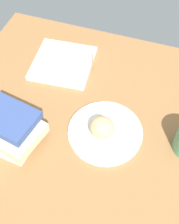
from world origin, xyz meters
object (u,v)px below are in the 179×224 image
(square_plate, at_px, (63,63))
(scone_pastry, at_px, (102,127))
(book_stack, at_px, (7,128))
(round_plate, at_px, (105,132))
(sauce_cup, at_px, (51,56))
(breakfast_wrap, at_px, (72,57))

(square_plate, bearing_deg, scone_pastry, -47.61)
(square_plate, height_order, book_stack, book_stack)
(round_plate, height_order, scone_pastry, scone_pastry)
(sauce_cup, distance_m, breakfast_wrap, 0.09)
(sauce_cup, xyz_separation_m, book_stack, (0.01, -0.34, 0.02))
(square_plate, distance_m, book_stack, 0.35)
(square_plate, relative_size, breakfast_wrap, 1.47)
(round_plate, bearing_deg, square_plate, 134.71)
(scone_pastry, xyz_separation_m, breakfast_wrap, (-0.19, 0.25, 0.00))
(square_plate, height_order, sauce_cup, sauce_cup)
(square_plate, distance_m, breakfast_wrap, 0.06)
(round_plate, distance_m, square_plate, 0.34)
(sauce_cup, distance_m, book_stack, 0.34)
(sauce_cup, bearing_deg, square_plate, 0.66)
(scone_pastry, relative_size, breakfast_wrap, 0.54)
(scone_pastry, height_order, sauce_cup, scone_pastry)
(scone_pastry, bearing_deg, breakfast_wrap, 127.17)
(breakfast_wrap, bearing_deg, scone_pastry, -154.02)
(breakfast_wrap, distance_m, book_stack, 0.35)
(breakfast_wrap, relative_size, book_stack, 0.61)
(round_plate, distance_m, breakfast_wrap, 0.31)
(book_stack, bearing_deg, breakfast_wrap, 77.14)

